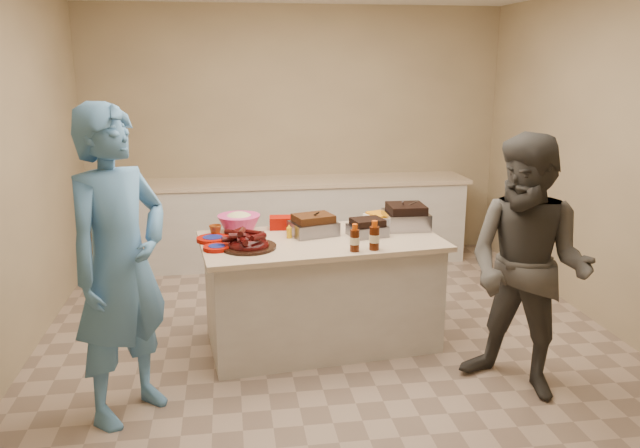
{
  "coord_description": "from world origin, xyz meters",
  "views": [
    {
      "loc": [
        -0.75,
        -4.28,
        2.1
      ],
      "look_at": [
        -0.08,
        0.18,
        0.93
      ],
      "focal_mm": 35.0,
      "sensor_mm": 36.0,
      "label": 1
    }
  ],
  "objects": [
    {
      "name": "pulled_pork_tray",
      "position": [
        -0.13,
        0.24,
        0.83
      ],
      "size": [
        0.39,
        0.34,
        0.1
      ],
      "primitive_type": "cube",
      "rotation": [
        0.0,
        0.0,
        0.28
      ],
      "color": "#47230F",
      "rests_on": "island"
    },
    {
      "name": "plastic_cup",
      "position": [
        -0.86,
        0.31,
        0.83
      ],
      "size": [
        0.1,
        0.1,
        0.09
      ],
      "primitive_type": "imported",
      "rotation": [
        0.0,
        0.0,
        0.11
      ],
      "color": "#914013",
      "rests_on": "island"
    },
    {
      "name": "rib_platter",
      "position": [
        -0.63,
        -0.04,
        0.83
      ],
      "size": [
        0.41,
        0.41,
        0.16
      ],
      "primitive_type": null,
      "rotation": [
        0.0,
        0.0,
        -0.05
      ],
      "color": "#440808",
      "rests_on": "island"
    },
    {
      "name": "back_counter",
      "position": [
        0.0,
        2.2,
        0.45
      ],
      "size": [
        3.6,
        0.64,
        0.9
      ],
      "primitive_type": null,
      "color": "beige",
      "rests_on": "ground"
    },
    {
      "name": "sausage_plate",
      "position": [
        -0.06,
        0.42,
        0.83
      ],
      "size": [
        0.35,
        0.35,
        0.04
      ],
      "primitive_type": "cylinder",
      "rotation": [
        0.0,
        0.0,
        0.43
      ],
      "color": "silver",
      "rests_on": "island"
    },
    {
      "name": "island",
      "position": [
        -0.08,
        0.13,
        0.0
      ],
      "size": [
        1.86,
        1.12,
        0.83
      ],
      "primitive_type": null,
      "rotation": [
        0.0,
        0.0,
        0.11
      ],
      "color": "beige",
      "rests_on": "ground"
    },
    {
      "name": "room",
      "position": [
        0.0,
        0.0,
        0.0
      ],
      "size": [
        4.5,
        5.0,
        2.7
      ],
      "primitive_type": null,
      "color": "tan",
      "rests_on": "ground"
    },
    {
      "name": "roasting_pan",
      "position": [
        0.63,
        0.34,
        0.83
      ],
      "size": [
        0.34,
        0.34,
        0.13
      ],
      "primitive_type": "cube",
      "rotation": [
        0.0,
        0.0,
        -0.02
      ],
      "color": "gray",
      "rests_on": "island"
    },
    {
      "name": "plate_stack_large",
      "position": [
        -0.88,
        0.19,
        0.83
      ],
      "size": [
        0.26,
        0.26,
        0.03
      ],
      "primitive_type": "cylinder",
      "rotation": [
        0.0,
        0.0,
        0.11
      ],
      "color": "#910A01",
      "rests_on": "island"
    },
    {
      "name": "plate_stack_small",
      "position": [
        -0.85,
        -0.04,
        0.83
      ],
      "size": [
        0.21,
        0.21,
        0.03
      ],
      "primitive_type": "cylinder",
      "rotation": [
        0.0,
        0.0,
        0.11
      ],
      "color": "#910A01",
      "rests_on": "island"
    },
    {
      "name": "bbq_bottle_b",
      "position": [
        0.1,
        -0.22,
        0.83
      ],
      "size": [
        0.07,
        0.07,
        0.19
      ],
      "primitive_type": "cylinder",
      "rotation": [
        0.0,
        0.0,
        0.11
      ],
      "color": "#3D1506",
      "rests_on": "island"
    },
    {
      "name": "sauce_bowl",
      "position": [
        -0.17,
        0.29,
        0.83
      ],
      "size": [
        0.15,
        0.06,
        0.14
      ],
      "primitive_type": "imported",
      "rotation": [
        0.0,
        0.0,
        0.11
      ],
      "color": "silver",
      "rests_on": "island"
    },
    {
      "name": "guest_gray",
      "position": [
        1.1,
        -0.78,
        0.0
      ],
      "size": [
        1.81,
        1.74,
        0.64
      ],
      "primitive_type": "imported",
      "rotation": [
        0.0,
        0.0,
        -0.85
      ],
      "color": "#494641",
      "rests_on": "ground"
    },
    {
      "name": "mac_cheese_dish",
      "position": [
        0.53,
        0.55,
        0.83
      ],
      "size": [
        0.39,
        0.34,
        0.09
      ],
      "primitive_type": "cube",
      "rotation": [
        0.0,
        0.0,
        0.34
      ],
      "color": "orange",
      "rests_on": "island"
    },
    {
      "name": "coleslaw_bowl",
      "position": [
        -0.68,
        0.41,
        0.83
      ],
      "size": [
        0.36,
        0.36,
        0.23
      ],
      "primitive_type": null,
      "rotation": [
        0.0,
        0.0,
        0.11
      ],
      "color": "#D0347D",
      "rests_on": "island"
    },
    {
      "name": "bbq_bottle_a",
      "position": [
        0.24,
        -0.2,
        0.83
      ],
      "size": [
        0.08,
        0.08,
        0.21
      ],
      "primitive_type": "cylinder",
      "rotation": [
        0.0,
        0.0,
        0.11
      ],
      "color": "#3D1506",
      "rests_on": "island"
    },
    {
      "name": "mustard_bottle",
      "position": [
        -0.32,
        0.18,
        0.83
      ],
      "size": [
        0.04,
        0.04,
        0.11
      ],
      "primitive_type": "cylinder",
      "rotation": [
        0.0,
        0.0,
        0.11
      ],
      "color": "#F3B210",
      "rests_on": "island"
    },
    {
      "name": "guest_blue",
      "position": [
        -1.4,
        -0.68,
        0.0
      ],
      "size": [
        1.9,
        1.75,
        0.45
      ],
      "primitive_type": "imported",
      "rotation": [
        0.0,
        0.0,
        0.87
      ],
      "color": "#4D85BB",
      "rests_on": "ground"
    },
    {
      "name": "brisket_tray",
      "position": [
        0.28,
        0.17,
        0.83
      ],
      "size": [
        0.31,
        0.27,
        0.08
      ],
      "primitive_type": "cube",
      "rotation": [
        0.0,
        0.0,
        0.2
      ],
      "color": "black",
      "rests_on": "island"
    },
    {
      "name": "basket_stack",
      "position": [
        -0.35,
        0.47,
        0.83
      ],
      "size": [
        0.2,
        0.16,
        0.09
      ],
      "primitive_type": "cube",
      "rotation": [
        0.0,
        0.0,
        -0.08
      ],
      "color": "#910A01",
      "rests_on": "island"
    }
  ]
}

